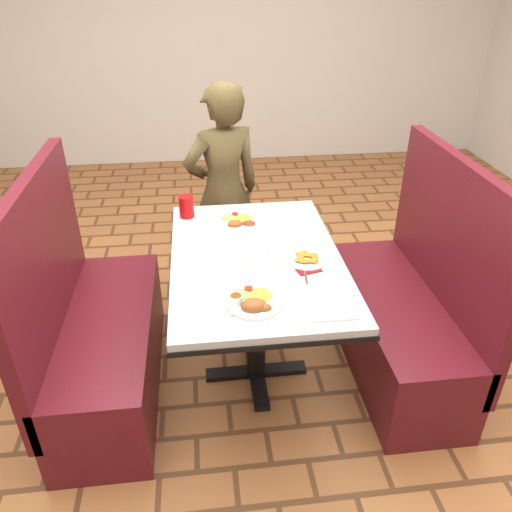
# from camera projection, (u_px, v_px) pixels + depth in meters

# --- Properties ---
(dining_table) EXTENTS (0.81, 1.21, 0.75)m
(dining_table) POSITION_uv_depth(u_px,v_px,m) (256.00, 273.00, 2.41)
(dining_table) COLOR silver
(dining_table) RESTS_ON ground
(booth_bench_left) EXTENTS (0.47, 1.20, 1.17)m
(booth_bench_left) POSITION_uv_depth(u_px,v_px,m) (98.00, 338.00, 2.50)
(booth_bench_left) COLOR #5B151E
(booth_bench_left) RESTS_ON ground
(booth_bench_right) EXTENTS (0.47, 1.20, 1.17)m
(booth_bench_right) POSITION_uv_depth(u_px,v_px,m) (404.00, 315.00, 2.66)
(booth_bench_right) COLOR #5B151E
(booth_bench_right) RESTS_ON ground
(diner_person) EXTENTS (0.58, 0.47, 1.38)m
(diner_person) POSITION_uv_depth(u_px,v_px,m) (223.00, 192.00, 3.17)
(diner_person) COLOR brown
(diner_person) RESTS_ON ground
(near_dinner_plate) EXTENTS (0.24, 0.24, 0.08)m
(near_dinner_plate) POSITION_uv_depth(u_px,v_px,m) (254.00, 298.00, 2.02)
(near_dinner_plate) COLOR white
(near_dinner_plate) RESTS_ON dining_table
(far_dinner_plate) EXTENTS (0.24, 0.24, 0.06)m
(far_dinner_plate) POSITION_uv_depth(u_px,v_px,m) (239.00, 220.00, 2.65)
(far_dinner_plate) COLOR white
(far_dinner_plate) RESTS_ON dining_table
(plantain_plate) EXTENTS (0.19, 0.19, 0.03)m
(plantain_plate) POSITION_uv_depth(u_px,v_px,m) (307.00, 259.00, 2.32)
(plantain_plate) COLOR white
(plantain_plate) RESTS_ON dining_table
(maroon_napkin) EXTENTS (0.13, 0.13, 0.00)m
(maroon_napkin) POSITION_uv_depth(u_px,v_px,m) (306.00, 268.00, 2.27)
(maroon_napkin) COLOR maroon
(maroon_napkin) RESTS_ON dining_table
(spoon_utensil) EXTENTS (0.02, 0.13, 0.00)m
(spoon_utensil) POSITION_uv_depth(u_px,v_px,m) (306.00, 276.00, 2.20)
(spoon_utensil) COLOR silver
(spoon_utensil) RESTS_ON dining_table
(red_tumbler) EXTENTS (0.08, 0.08, 0.12)m
(red_tumbler) POSITION_uv_depth(u_px,v_px,m) (186.00, 206.00, 2.71)
(red_tumbler) COLOR #BD0C0E
(red_tumbler) RESTS_ON dining_table
(paper_napkin) EXTENTS (0.18, 0.14, 0.01)m
(paper_napkin) POSITION_uv_depth(u_px,v_px,m) (332.00, 310.00, 1.99)
(paper_napkin) COLOR white
(paper_napkin) RESTS_ON dining_table
(knife_utensil) EXTENTS (0.03, 0.18, 0.00)m
(knife_utensil) POSITION_uv_depth(u_px,v_px,m) (260.00, 305.00, 2.01)
(knife_utensil) COLOR silver
(knife_utensil) RESTS_ON dining_table
(fork_utensil) EXTENTS (0.03, 0.15, 0.00)m
(fork_utensil) POSITION_uv_depth(u_px,v_px,m) (233.00, 304.00, 2.02)
(fork_utensil) COLOR #B9B9BD
(fork_utensil) RESTS_ON dining_table
(lettuce_shreds) EXTENTS (0.28, 0.32, 0.00)m
(lettuce_shreds) POSITION_uv_depth(u_px,v_px,m) (263.00, 249.00, 2.42)
(lettuce_shreds) COLOR #98BE4C
(lettuce_shreds) RESTS_ON dining_table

